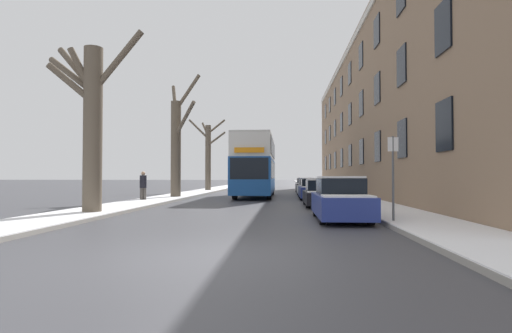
{
  "coord_description": "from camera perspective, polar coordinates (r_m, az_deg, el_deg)",
  "views": [
    {
      "loc": [
        1.7,
        -7.49,
        1.52
      ],
      "look_at": [
        0.01,
        16.49,
        2.12
      ],
      "focal_mm": 28.0,
      "sensor_mm": 36.0,
      "label": 1
    }
  ],
  "objects": [
    {
      "name": "bare_tree_left_0",
      "position": [
        16.96,
        -22.49,
        6.22
      ],
      "size": [
        4.55,
        2.01,
        7.24
      ],
      "color": "brown",
      "rests_on": "ground"
    },
    {
      "name": "sidewalk_left",
      "position": [
        61.0,
        -3.25,
        -2.76
      ],
      "size": [
        2.55,
        130.0,
        0.16
      ],
      "color": "gray",
      "rests_on": "ground"
    },
    {
      "name": "parked_car_1",
      "position": [
        20.53,
        9.52,
        -3.85
      ],
      "size": [
        1.86,
        4.18,
        1.39
      ],
      "color": "black",
      "rests_on": "ground"
    },
    {
      "name": "parked_car_4",
      "position": [
        37.74,
        7.01,
        -2.73
      ],
      "size": [
        1.72,
        4.4,
        1.39
      ],
      "color": "black",
      "rests_on": "ground"
    },
    {
      "name": "parked_car_0",
      "position": [
        14.23,
        11.96,
        -4.69
      ],
      "size": [
        1.72,
        4.37,
        1.53
      ],
      "color": "navy",
      "rests_on": "ground"
    },
    {
      "name": "pedestrian_left_sidewalk",
      "position": [
        24.32,
        -15.82,
        -2.6
      ],
      "size": [
        0.39,
        0.39,
        1.81
      ],
      "rotation": [
        0.0,
        0.0,
        0.47
      ],
      "color": "#4C4742",
      "rests_on": "ground"
    },
    {
      "name": "ground_plane",
      "position": [
        7.83,
        -8.82,
        -12.61
      ],
      "size": [
        320.0,
        320.0,
        0.0
      ],
      "primitive_type": "plane",
      "color": "#424247"
    },
    {
      "name": "parked_car_3",
      "position": [
        31.61,
        7.59,
        -3.01
      ],
      "size": [
        1.8,
        3.92,
        1.37
      ],
      "color": "silver",
      "rests_on": "ground"
    },
    {
      "name": "street_sign_post",
      "position": [
        12.98,
        19.0,
        -1.1
      ],
      "size": [
        0.32,
        0.07,
        2.76
      ],
      "color": "#4C4F54",
      "rests_on": "ground"
    },
    {
      "name": "terrace_facade_right",
      "position": [
        35.89,
        20.47,
        6.66
      ],
      "size": [
        9.1,
        50.65,
        13.0
      ],
      "color": "#8C7056",
      "rests_on": "ground"
    },
    {
      "name": "sidewalk_right",
      "position": [
        60.67,
        8.13,
        -2.76
      ],
      "size": [
        2.55,
        130.0,
        0.16
      ],
      "color": "gray",
      "rests_on": "ground"
    },
    {
      "name": "bare_tree_left_1",
      "position": [
        27.69,
        -11.25,
        3.24
      ],
      "size": [
        2.55,
        3.57,
        8.55
      ],
      "color": "brown",
      "rests_on": "ground"
    },
    {
      "name": "bare_tree_left_2",
      "position": [
        40.33,
        -6.83,
        1.82
      ],
      "size": [
        3.5,
        2.42,
        7.44
      ],
      "color": "brown",
      "rests_on": "ground"
    },
    {
      "name": "parked_car_2",
      "position": [
        26.64,
        8.26,
        -3.26
      ],
      "size": [
        1.89,
        4.27,
        1.41
      ],
      "color": "navy",
      "rests_on": "ground"
    },
    {
      "name": "double_decker_bus",
      "position": [
        29.45,
        -0.07,
        0.4
      ],
      "size": [
        2.63,
        10.78,
        4.35
      ],
      "color": "#194C99",
      "rests_on": "ground"
    }
  ]
}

